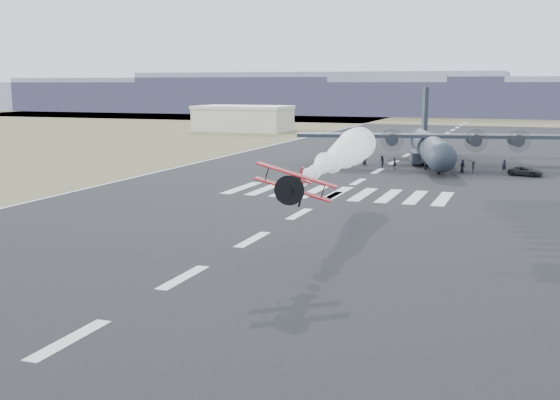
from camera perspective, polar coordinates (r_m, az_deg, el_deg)
The scene contains 20 objects.
ground at distance 36.88m, azimuth -16.73°, elevation -10.82°, with size 500.00×500.00×0.00m, color black.
scrub_far at distance 258.70m, azimuth 15.36°, elevation 6.35°, with size 500.00×80.00×0.00m, color brown.
runway_markings at distance 90.90m, azimuth 6.36°, elevation 1.48°, with size 60.00×260.00×0.01m, color silver, non-canonical shape.
ridge_seg_a at distance 359.73m, azimuth -17.13°, elevation 8.08°, with size 150.00×50.00×13.00m, color slate.
ridge_seg_b at distance 324.85m, azimuth -7.84°, elevation 8.48°, with size 150.00×50.00×15.00m, color slate.
ridge_seg_c at distance 300.17m, azimuth 3.34°, elevation 8.67°, with size 150.00×50.00×17.00m, color slate.
ridge_seg_d at distance 288.37m, azimuth 15.92°, elevation 7.90°, with size 150.00×50.00×13.00m, color slate.
hangar_left at distance 187.60m, azimuth -3.01°, elevation 6.66°, with size 24.50×14.50×6.70m.
aerobatic_biplane at distance 47.98m, azimuth 1.16°, elevation 1.33°, with size 5.54×5.12×2.91m.
smoke_trail at distance 70.72m, azimuth 5.69°, elevation 4.07°, with size 4.42×28.38×3.57m.
transport_aircraft at distance 112.17m, azimuth 12.14°, elevation 4.41°, with size 41.05×33.57×11.94m.
support_vehicle at distance 101.89m, azimuth 19.33°, elevation 2.23°, with size 2.14×4.63×1.29m, color black.
crew_a at distance 105.71m, azimuth 17.77°, elevation 2.68°, with size 0.65×0.53×1.77m, color black.
crew_b at distance 102.08m, azimuth 14.62°, elevation 2.58°, with size 0.82×0.51×1.69m, color black.
crew_c at distance 103.03m, azimuth 15.45°, elevation 2.58°, with size 1.04×0.48×1.61m, color black.
crew_d at distance 103.86m, azimuth 14.61°, elevation 2.71°, with size 1.04×0.53×1.77m, color black.
crew_e at distance 110.60m, azimuth 6.88°, elevation 3.35°, with size 0.88×0.54×1.80m, color black.
crew_f at distance 105.59m, azimuth 11.74°, elevation 2.88°, with size 1.47×0.47×1.58m, color black.
crew_g at distance 106.02m, azimuth 9.30°, elevation 3.00°, with size 0.61×0.50×1.66m, color black.
crew_h at distance 107.43m, azimuth 8.28°, elevation 3.13°, with size 0.85×0.53×1.75m, color black.
Camera 1 is at (21.09, -27.53, 12.53)m, focal length 45.00 mm.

